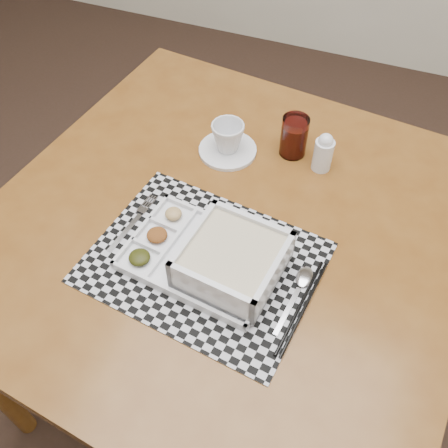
% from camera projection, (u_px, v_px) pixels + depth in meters
% --- Properties ---
extents(floor, '(5.00, 5.00, 0.00)m').
position_uv_depth(floor, '(102.00, 445.00, 1.60)').
color(floor, '#2F2117').
rests_on(floor, ground).
extents(dining_table, '(1.20, 1.20, 0.81)m').
position_uv_depth(dining_table, '(229.00, 244.00, 1.21)').
color(dining_table, '#5B3210').
rests_on(dining_table, ground).
extents(placemat, '(0.52, 0.42, 0.00)m').
position_uv_depth(placemat, '(204.00, 262.00, 1.07)').
color(placemat, '#B1B1B9').
rests_on(placemat, dining_table).
extents(serving_tray, '(0.35, 0.26, 0.09)m').
position_uv_depth(serving_tray, '(223.00, 260.00, 1.03)').
color(serving_tray, silver).
rests_on(serving_tray, placemat).
extents(fork, '(0.04, 0.19, 0.00)m').
position_uv_depth(fork, '(133.00, 221.00, 1.14)').
color(fork, silver).
rests_on(fork, placemat).
extents(spoon, '(0.04, 0.18, 0.01)m').
position_uv_depth(spoon, '(302.00, 282.00, 1.03)').
color(spoon, silver).
rests_on(spoon, placemat).
extents(chopsticks, '(0.05, 0.24, 0.01)m').
position_uv_depth(chopsticks, '(302.00, 307.00, 0.99)').
color(chopsticks, black).
rests_on(chopsticks, placemat).
extents(saucer, '(0.15, 0.15, 0.01)m').
position_uv_depth(saucer, '(228.00, 150.00, 1.29)').
color(saucer, silver).
rests_on(saucer, dining_table).
extents(cup, '(0.09, 0.09, 0.08)m').
position_uv_depth(cup, '(228.00, 137.00, 1.26)').
color(cup, silver).
rests_on(cup, saucer).
extents(juice_glass, '(0.07, 0.07, 0.11)m').
position_uv_depth(juice_glass, '(294.00, 137.00, 1.25)').
color(juice_glass, white).
rests_on(juice_glass, dining_table).
extents(creamer_bottle, '(0.05, 0.05, 0.11)m').
position_uv_depth(creamer_bottle, '(323.00, 152.00, 1.22)').
color(creamer_bottle, silver).
rests_on(creamer_bottle, dining_table).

